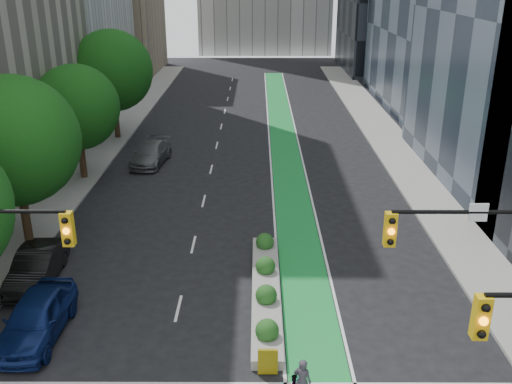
{
  "coord_description": "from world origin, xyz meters",
  "views": [
    {
      "loc": [
        0.84,
        -14.56,
        13.27
      ],
      "look_at": [
        0.75,
        11.83,
        3.0
      ],
      "focal_mm": 40.0,
      "sensor_mm": 36.0,
      "label": 1
    }
  ],
  "objects_px": {
    "cyclist": "(302,381)",
    "parked_car_left_near": "(36,317)",
    "median_planter": "(266,288)",
    "parked_car_left_far": "(151,154)",
    "parked_car_left_mid": "(37,266)"
  },
  "relations": [
    {
      "from": "cyclist",
      "to": "parked_car_left_mid",
      "type": "distance_m",
      "value": 13.84
    },
    {
      "from": "median_planter",
      "to": "parked_car_left_near",
      "type": "distance_m",
      "value": 9.37
    },
    {
      "from": "parked_car_left_mid",
      "to": "parked_car_left_far",
      "type": "xyz_separation_m",
      "value": [
        2.16,
        17.13,
        -0.03
      ]
    },
    {
      "from": "parked_car_left_near",
      "to": "median_planter",
      "type": "bearing_deg",
      "value": 19.46
    },
    {
      "from": "median_planter",
      "to": "cyclist",
      "type": "bearing_deg",
      "value": -80.52
    },
    {
      "from": "cyclist",
      "to": "parked_car_left_near",
      "type": "xyz_separation_m",
      "value": [
        -9.97,
        3.6,
        0.02
      ]
    },
    {
      "from": "cyclist",
      "to": "parked_car_left_mid",
      "type": "xyz_separation_m",
      "value": [
        -11.46,
        7.75,
        -0.05
      ]
    },
    {
      "from": "cyclist",
      "to": "parked_car_left_near",
      "type": "bearing_deg",
      "value": 2.12
    },
    {
      "from": "median_planter",
      "to": "parked_car_left_far",
      "type": "relative_size",
      "value": 1.98
    },
    {
      "from": "median_planter",
      "to": "parked_car_left_near",
      "type": "bearing_deg",
      "value": -161.36
    },
    {
      "from": "parked_car_left_near",
      "to": "parked_car_left_far",
      "type": "height_order",
      "value": "parked_car_left_near"
    },
    {
      "from": "parked_car_left_mid",
      "to": "parked_car_left_near",
      "type": "bearing_deg",
      "value": -72.31
    },
    {
      "from": "median_planter",
      "to": "parked_car_left_mid",
      "type": "relative_size",
      "value": 2.16
    },
    {
      "from": "cyclist",
      "to": "parked_car_left_mid",
      "type": "relative_size",
      "value": 0.35
    },
    {
      "from": "median_planter",
      "to": "cyclist",
      "type": "distance_m",
      "value": 6.69
    }
  ]
}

